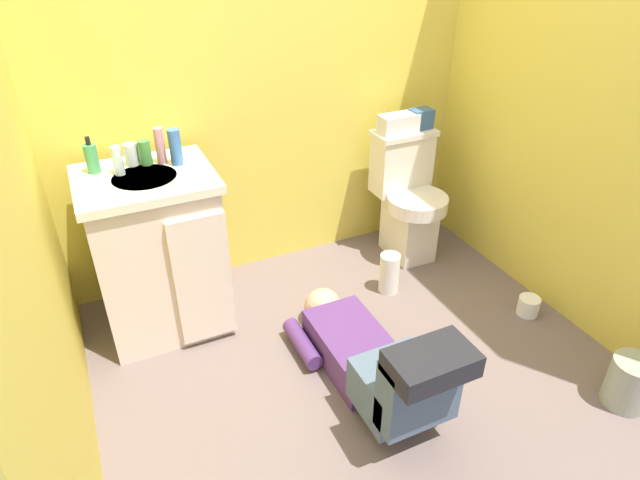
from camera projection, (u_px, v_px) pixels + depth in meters
ground_plane at (355, 364)px, 2.56m from camera, size 2.79×3.01×0.04m
wall_back at (265, 53)px, 2.73m from camera, size 2.45×0.08×2.40m
wall_right at (605, 76)px, 2.35m from camera, size 0.08×2.01×2.40m
toilet at (408, 198)px, 3.19m from camera, size 0.36×0.46×0.75m
vanity_cabinet at (159, 252)px, 2.59m from camera, size 0.60×0.53×0.82m
faucet at (136, 153)px, 2.46m from camera, size 0.02×0.02×0.10m
person_plumber at (373, 360)px, 2.31m from camera, size 0.39×1.06×0.52m
tissue_box at (398, 123)px, 3.02m from camera, size 0.22×0.11×0.10m
toiletry_bag at (421, 119)px, 3.07m from camera, size 0.12×0.09×0.11m
soap_dispenser at (92, 158)px, 2.37m from camera, size 0.06×0.06×0.17m
bottle_clear at (118, 160)px, 2.35m from camera, size 0.04×0.04×0.13m
bottle_white at (130, 155)px, 2.45m from camera, size 0.06×0.06×0.10m
bottle_green at (145, 152)px, 2.46m from camera, size 0.05×0.05×0.11m
bottle_pink at (160, 146)px, 2.45m from camera, size 0.04×0.04×0.17m
bottle_blue at (175, 147)px, 2.44m from camera, size 0.06×0.06×0.17m
trash_can at (629, 383)px, 2.28m from camera, size 0.18×0.18×0.23m
paper_towel_roll at (389, 273)px, 2.97m from camera, size 0.11×0.11×0.23m
toilet_paper_roll at (528, 306)px, 2.83m from camera, size 0.11×0.11×0.10m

